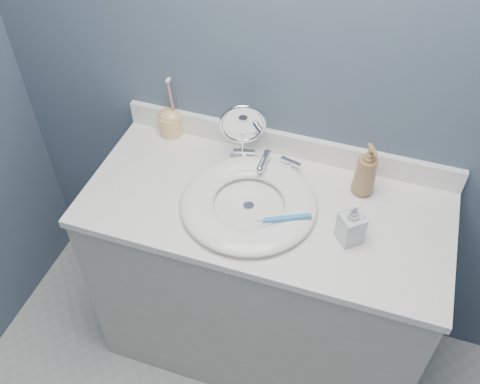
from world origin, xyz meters
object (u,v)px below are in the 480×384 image
at_px(makeup_mirror, 243,131).
at_px(toothbrush_holder, 171,121).
at_px(soap_bottle_amber, 366,170).
at_px(soap_bottle_clear, 352,223).

height_order(makeup_mirror, toothbrush_holder, toothbrush_holder).
distance_m(makeup_mirror, soap_bottle_amber, 0.44).
relative_size(soap_bottle_clear, toothbrush_holder, 0.61).
xyz_separation_m(makeup_mirror, toothbrush_holder, (-0.30, 0.05, -0.07)).
xyz_separation_m(makeup_mirror, soap_bottle_clear, (0.43, -0.25, -0.05)).
height_order(makeup_mirror, soap_bottle_amber, makeup_mirror).
bearing_deg(soap_bottle_clear, makeup_mirror, -160.05).
distance_m(makeup_mirror, soap_bottle_clear, 0.50).
bearing_deg(toothbrush_holder, soap_bottle_amber, -6.27).
bearing_deg(soap_bottle_amber, makeup_mirror, 142.29).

